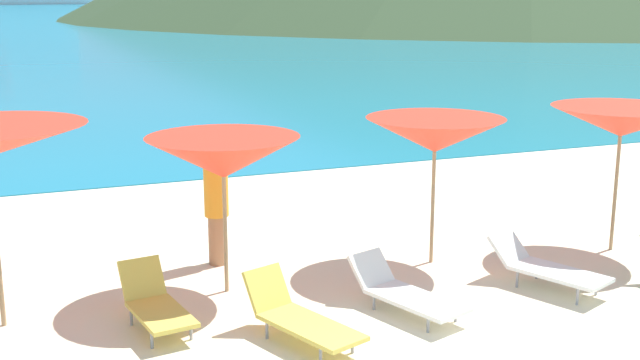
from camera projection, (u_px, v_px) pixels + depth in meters
name	position (u px, v px, depth m)	size (l,w,h in m)	color
ground_plane	(224.00, 192.00, 16.33)	(50.00, 100.00, 0.30)	beige
ocean_water	(8.00, 5.00, 216.01)	(650.00, 440.00, 0.02)	teal
umbrella_4	(223.00, 157.00, 10.13)	(2.08, 2.08, 2.04)	#9E7F59
umbrella_5	(435.00, 135.00, 11.23)	(2.05, 2.05, 2.09)	#9E7F59
umbrella_6	(621.00, 122.00, 11.78)	(2.14, 2.14, 2.16)	#9E7F59
lounge_chair_0	(155.00, 303.00, 9.32)	(0.71, 1.39, 0.68)	#D8BF4C
lounge_chair_1	(299.00, 316.00, 8.97)	(1.03, 1.64, 0.69)	#D8BF4C
lounge_chair_6	(546.00, 267.00, 10.58)	(1.12, 1.66, 0.61)	white
lounge_chair_7	(404.00, 292.00, 9.80)	(1.02, 1.68, 0.59)	white
beachgoer_0	(216.00, 197.00, 11.36)	(0.34, 0.34, 1.86)	#A3704C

